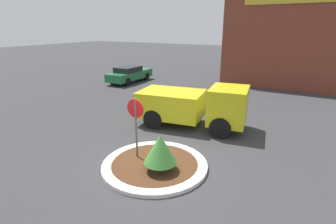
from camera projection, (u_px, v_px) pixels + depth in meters
ground_plane at (155, 166)px, 9.37m from camera, size 120.00×120.00×0.00m
traffic_island at (155, 165)px, 9.35m from camera, size 3.75×3.75×0.14m
stop_sign at (136, 119)px, 9.32m from camera, size 0.69×0.07×2.38m
island_shrub at (160, 149)px, 8.63m from camera, size 1.12×1.12×1.29m
utility_truck at (193, 105)px, 12.81m from camera, size 5.49×2.93×2.10m
storefront_building at (297, 39)px, 21.63m from camera, size 10.75×6.07×7.55m
parked_sedan_green at (130, 74)px, 23.18m from camera, size 1.83×4.67×1.40m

